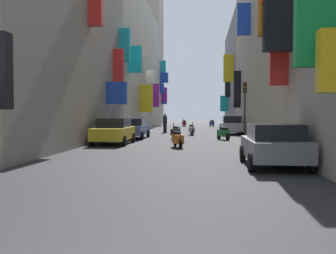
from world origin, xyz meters
The scene contains 19 objects.
ground_plane centered at (0.00, 30.00, 0.00)m, with size 140.00×140.00×0.00m, color #2D2D30.
building_left_mid_a centered at (-7.99, 18.99, 7.67)m, with size 7.37×18.89×15.34m.
building_left_mid_b centered at (-7.99, 40.88, 7.28)m, with size 7.30×24.93×14.57m.
building_left_mid_c centered at (-7.98, 56.67, 10.81)m, with size 7.16×6.65×21.67m.
building_right_mid_b centered at (8.00, 26.87, 7.27)m, with size 6.97×24.38×14.54m.
building_right_mid_c centered at (7.99, 49.52, 6.73)m, with size 7.14×20.94×13.46m.
parked_car_silver centered at (3.96, 30.77, 0.82)m, with size 1.85×4.14×1.59m.
parked_car_yellow centered at (-3.70, 19.52, 0.80)m, with size 2.00×4.07×1.53m.
parked_car_blue centered at (-3.45, 24.68, 0.76)m, with size 1.85×4.39×1.44m.
parked_car_grey centered at (3.93, 10.90, 0.77)m, with size 2.01×3.95×1.47m.
scooter_orange centered at (0.18, 17.70, 0.46)m, with size 0.72×1.80×1.13m.
scooter_red centered at (-1.06, 49.20, 0.46)m, with size 0.67×1.98×1.13m.
scooter_white centered at (0.58, 29.15, 0.46)m, with size 0.58×1.79×1.13m.
scooter_blue centered at (2.71, 50.05, 0.46)m, with size 0.70×1.74×1.13m.
scooter_green centered at (2.90, 23.83, 0.46)m, with size 0.84×1.80×1.13m.
scooter_black centered at (-0.51, 25.13, 0.46)m, with size 0.57×1.91×1.13m.
pedestrian_crossing centered at (-2.01, 32.75, 0.90)m, with size 0.52×0.52×1.80m.
pedestrian_near_left centered at (-4.09, 32.38, 0.79)m, with size 0.42×0.42×1.60m.
traffic_light_near_corner centered at (4.57, 25.92, 2.79)m, with size 0.26×0.34×4.08m.
Camera 1 is at (1.52, -2.27, 1.83)m, focal length 40.52 mm.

